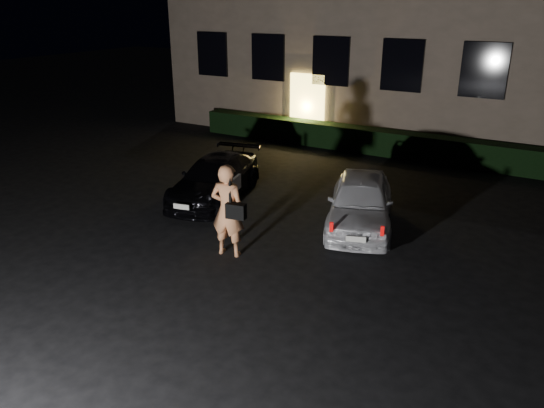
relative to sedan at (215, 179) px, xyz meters
The scene contains 5 objects.
ground 4.91m from the sedan, 55.24° to the right, with size 80.00×80.00×0.00m, color black.
hedge 7.07m from the sedan, 66.84° to the left, with size 15.00×0.70×0.85m, color black.
sedan is the anchor object (origin of this frame).
hatch 4.09m from the sedan, ahead, with size 2.54×3.91×1.24m.
man 3.49m from the sedan, 49.53° to the right, with size 0.88×0.60×1.99m.
Camera 1 is at (5.34, -6.94, 5.07)m, focal length 35.00 mm.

